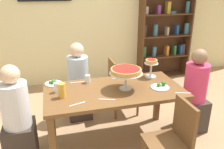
{
  "coord_description": "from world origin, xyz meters",
  "views": [
    {
      "loc": [
        -0.68,
        -2.4,
        1.9
      ],
      "look_at": [
        0.0,
        0.1,
        0.89
      ],
      "focal_mm": 37.27,
      "sensor_mm": 36.0,
      "label": 1
    }
  ],
  "objects": [
    {
      "name": "water_glass_clear_far",
      "position": [
        -0.27,
        0.28,
        0.79
      ],
      "size": [
        0.06,
        0.06,
        0.1
      ],
      "primitive_type": "cylinder",
      "color": "white",
      "rests_on": "dining_table"
    },
    {
      "name": "chair_far_right",
      "position": [
        0.27,
        0.69,
        0.49
      ],
      "size": [
        0.4,
        0.4,
        0.87
      ],
      "rotation": [
        0.0,
        0.0,
        -1.57
      ],
      "color": "brown",
      "rests_on": "ground_plane"
    },
    {
      "name": "diner_far_left",
      "position": [
        -0.34,
        0.73,
        0.49
      ],
      "size": [
        0.34,
        0.34,
        1.15
      ],
      "rotation": [
        0.0,
        0.0,
        -1.57
      ],
      "color": "#382D28",
      "rests_on": "ground_plane"
    },
    {
      "name": "personal_pizza_stand",
      "position": [
        0.58,
        0.25,
        0.91
      ],
      "size": [
        0.18,
        0.18,
        0.24
      ],
      "color": "silver",
      "rests_on": "dining_table"
    },
    {
      "name": "salad_plate_far_diner",
      "position": [
        -0.69,
        0.34,
        0.76
      ],
      "size": [
        0.21,
        0.21,
        0.07
      ],
      "color": "white",
      "rests_on": "dining_table"
    },
    {
      "name": "ground_plane",
      "position": [
        0.0,
        0.0,
        0.0
      ],
      "size": [
        12.0,
        12.0,
        0.0
      ],
      "primitive_type": "plane",
      "color": "#9E7A56"
    },
    {
      "name": "cutlery_fork_near",
      "position": [
        0.15,
        0.32,
        0.74
      ],
      "size": [
        0.18,
        0.02,
        0.0
      ],
      "primitive_type": "cube",
      "rotation": [
        0.0,
        0.0,
        3.1
      ],
      "color": "silver",
      "rests_on": "dining_table"
    },
    {
      "name": "diner_head_west",
      "position": [
        -1.1,
        -0.02,
        0.49
      ],
      "size": [
        0.34,
        0.34,
        1.15
      ],
      "color": "#382D28",
      "rests_on": "ground_plane"
    },
    {
      "name": "cutlery_fork_far",
      "position": [
        -0.15,
        -0.24,
        0.74
      ],
      "size": [
        0.17,
        0.08,
        0.0
      ],
      "primitive_type": "cube",
      "rotation": [
        0.0,
        0.0,
        -0.35
      ],
      "color": "silver",
      "rests_on": "dining_table"
    },
    {
      "name": "cutlery_spare_fork",
      "position": [
        -0.39,
        0.32,
        0.74
      ],
      "size": [
        0.18,
        0.02,
        0.0
      ],
      "primitive_type": "cube",
      "rotation": [
        0.0,
        0.0,
        3.13
      ],
      "color": "silver",
      "rests_on": "dining_table"
    },
    {
      "name": "diner_head_east",
      "position": [
        1.11,
        0.01,
        0.49
      ],
      "size": [
        0.34,
        0.34,
        1.15
      ],
      "rotation": [
        0.0,
        0.0,
        3.14
      ],
      "color": "#382D28",
      "rests_on": "ground_plane"
    },
    {
      "name": "salad_plate_near_diner",
      "position": [
        0.55,
        -0.1,
        0.76
      ],
      "size": [
        0.22,
        0.22,
        0.07
      ],
      "color": "white",
      "rests_on": "dining_table"
    },
    {
      "name": "rear_partition",
      "position": [
        0.0,
        2.2,
        1.4
      ],
      "size": [
        8.0,
        0.12,
        2.8
      ],
      "primitive_type": "cube",
      "color": "beige",
      "rests_on": "ground_plane"
    },
    {
      "name": "cutlery_knife_near",
      "position": [
        -0.47,
        -0.25,
        0.74
      ],
      "size": [
        0.18,
        0.07,
        0.0
      ],
      "primitive_type": "cube",
      "rotation": [
        0.0,
        0.0,
        0.3
      ],
      "color": "silver",
      "rests_on": "dining_table"
    },
    {
      "name": "water_glass_clear_near",
      "position": [
        -0.66,
        0.09,
        0.8
      ],
      "size": [
        0.06,
        0.06,
        0.12
      ],
      "primitive_type": "cylinder",
      "color": "white",
      "rests_on": "dining_table"
    },
    {
      "name": "deep_dish_pizza_stand",
      "position": [
        0.13,
        -0.02,
        0.96
      ],
      "size": [
        0.38,
        0.38,
        0.26
      ],
      "color": "silver",
      "rests_on": "dining_table"
    },
    {
      "name": "dining_table",
      "position": [
        0.0,
        0.0,
        0.64
      ],
      "size": [
        1.62,
        0.82,
        0.74
      ],
      "color": "brown",
      "rests_on": "ground_plane"
    },
    {
      "name": "beer_glass_amber_tall",
      "position": [
        -0.61,
        -0.05,
        0.82
      ],
      "size": [
        0.08,
        0.08,
        0.17
      ],
      "primitive_type": "cylinder",
      "color": "gold",
      "rests_on": "dining_table"
    },
    {
      "name": "bookshelf",
      "position": [
        1.67,
        2.02,
        1.13
      ],
      "size": [
        1.11,
        0.3,
        2.21
      ],
      "color": "#4C2D19",
      "rests_on": "ground_plane"
    },
    {
      "name": "chair_near_right",
      "position": [
        0.4,
        -0.72,
        0.49
      ],
      "size": [
        0.4,
        0.4,
        0.87
      ],
      "rotation": [
        0.0,
        0.0,
        1.57
      ],
      "color": "brown",
      "rests_on": "ground_plane"
    },
    {
      "name": "cutlery_knife_far",
      "position": [
        0.73,
        -0.31,
        0.74
      ],
      "size": [
        0.18,
        0.07,
        0.0
      ],
      "primitive_type": "cube",
      "rotation": [
        0.0,
        0.0,
        -0.32
      ],
      "color": "silver",
      "rests_on": "dining_table"
    }
  ]
}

